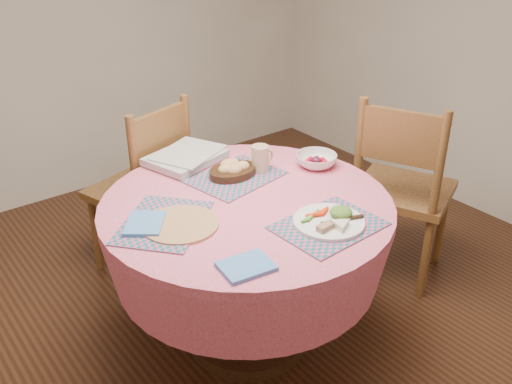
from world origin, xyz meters
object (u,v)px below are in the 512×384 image
at_px(wicker_trivet, 180,224).
at_px(chair_back, 146,185).
at_px(fruit_bowl, 316,161).
at_px(dining_table, 247,241).
at_px(bread_bowl, 233,169).
at_px(latte_mug, 261,158).
at_px(chair_right, 401,187).
at_px(dinner_plate, 331,220).

bearing_deg(wicker_trivet, chair_back, 72.44).
relative_size(chair_back, fruit_bowl, 3.91).
height_order(dining_table, bread_bowl, bread_bowl).
distance_m(dining_table, latte_mug, 0.40).
relative_size(bread_bowl, latte_mug, 1.89).
relative_size(dining_table, fruit_bowl, 4.87).
distance_m(chair_right, chair_back, 1.35).
distance_m(dining_table, chair_back, 0.82).
distance_m(chair_right, wicker_trivet, 1.30).
bearing_deg(dining_table, chair_back, 94.34).
bearing_deg(dinner_plate, fruit_bowl, 53.22).
height_order(dinner_plate, bread_bowl, bread_bowl).
xyz_separation_m(chair_back, fruit_bowl, (0.54, -0.74, 0.26)).
bearing_deg(fruit_bowl, latte_mug, 154.60).
bearing_deg(bread_bowl, chair_right, -18.59).
bearing_deg(wicker_trivet, chair_right, -2.52).
bearing_deg(chair_back, wicker_trivet, 55.47).
relative_size(dining_table, wicker_trivet, 4.13).
bearing_deg(dining_table, chair_right, -3.39).
height_order(chair_right, chair_back, chair_right).
xyz_separation_m(dining_table, fruit_bowl, (0.47, 0.08, 0.22)).
bearing_deg(dinner_plate, dining_table, 112.93).
xyz_separation_m(dining_table, bread_bowl, (0.10, 0.23, 0.23)).
xyz_separation_m(bread_bowl, fruit_bowl, (0.38, -0.15, -0.01)).
relative_size(chair_right, fruit_bowl, 4.09).
distance_m(wicker_trivet, latte_mug, 0.59).
bearing_deg(wicker_trivet, dining_table, 0.06).
xyz_separation_m(dining_table, chair_back, (-0.06, 0.82, -0.04)).
height_order(chair_back, bread_bowl, chair_back).
distance_m(chair_back, fruit_bowl, 0.95).
height_order(latte_mug, fruit_bowl, latte_mug).
height_order(wicker_trivet, fruit_bowl, fruit_bowl).
bearing_deg(fruit_bowl, dinner_plate, -126.78).
distance_m(wicker_trivet, dinner_plate, 0.59).
distance_m(dining_table, dinner_plate, 0.44).
distance_m(chair_back, dinner_plate, 1.22).
height_order(chair_right, latte_mug, chair_right).
xyz_separation_m(chair_back, dinner_plate, (0.21, -1.17, 0.25)).
xyz_separation_m(chair_back, bread_bowl, (0.16, -0.59, 0.27)).
bearing_deg(chair_right, dinner_plate, 85.74).
bearing_deg(chair_back, bread_bowl, 88.10).
bearing_deg(chair_right, bread_bowl, 47.22).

